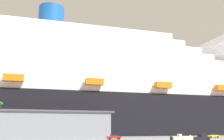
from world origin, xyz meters
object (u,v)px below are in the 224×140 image
(cruise_ship, at_px, (111,94))
(small_boat_on_trailer, at_px, (184,138))
(parked_car_yellow_taxi, at_px, (213,136))
(parked_car_red_hatchback, at_px, (114,137))
(pickup_truck, at_px, (200,138))

(cruise_ship, xyz_separation_m, small_boat_on_trailer, (4.81, -65.12, -19.96))
(small_boat_on_trailer, bearing_deg, cruise_ship, 94.23)
(small_boat_on_trailer, bearing_deg, parked_car_yellow_taxi, 42.89)
(cruise_ship, height_order, parked_car_red_hatchback, cruise_ship)
(small_boat_on_trailer, bearing_deg, parked_car_red_hatchback, 127.43)
(pickup_truck, height_order, small_boat_on_trailer, pickup_truck)
(cruise_ship, relative_size, pickup_truck, 49.70)
(parked_car_yellow_taxi, bearing_deg, pickup_truck, -130.79)
(small_boat_on_trailer, bearing_deg, pickup_truck, 6.22)
(pickup_truck, bearing_deg, parked_car_red_hatchback, 137.37)
(pickup_truck, distance_m, parked_car_red_hatchback, 27.74)
(cruise_ship, xyz_separation_m, pickup_truck, (10.38, -64.51, -19.88))
(parked_car_red_hatchback, bearing_deg, small_boat_on_trailer, -52.57)
(pickup_truck, height_order, parked_car_red_hatchback, pickup_truck)
(cruise_ship, relative_size, small_boat_on_trailer, 32.92)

